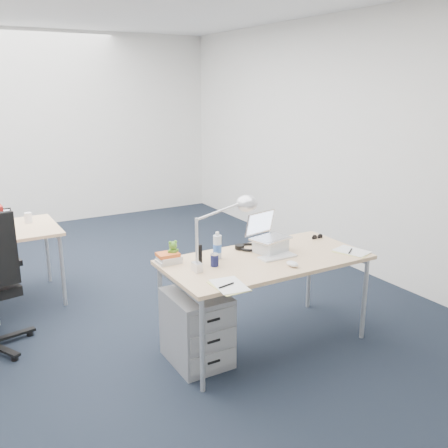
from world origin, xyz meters
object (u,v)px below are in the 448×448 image
object	(u,v)px
computer_mouse	(292,264)
far_cup	(28,218)
bear_figurine	(173,251)
silver_laptop	(271,233)
book_stack	(169,258)
sunglasses	(317,237)
desk_near	(265,264)
desk_lamp	(217,232)
headphones	(249,246)
can_koozie	(215,260)
cordless_phone	(199,254)
drawer_pedestal_near	(197,327)
wireless_keyboard	(277,257)
water_bottle	(217,245)

from	to	relation	value
computer_mouse	far_cup	distance (m)	2.72
computer_mouse	bear_figurine	distance (m)	0.91
silver_laptop	book_stack	world-z (taller)	silver_laptop
bear_figurine	book_stack	world-z (taller)	bear_figurine
sunglasses	desk_near	bearing A→B (deg)	-162.18
sunglasses	desk_lamp	xyz separation A→B (m)	(-1.12, -0.18, 0.26)
headphones	book_stack	xyz separation A→B (m)	(-0.72, 0.03, 0.02)
can_koozie	cordless_phone	bearing A→B (deg)	126.37
bear_figurine	computer_mouse	bearing A→B (deg)	-41.51
computer_mouse	book_stack	xyz separation A→B (m)	(-0.77, 0.54, 0.02)
can_koozie	desk_lamp	bearing A→B (deg)	-89.57
cordless_phone	far_cup	size ratio (longest dim) A/B	1.47
drawer_pedestal_near	wireless_keyboard	distance (m)	0.83
drawer_pedestal_near	can_koozie	world-z (taller)	can_koozie
bear_figurine	sunglasses	bearing A→B (deg)	-8.79
sunglasses	far_cup	distance (m)	2.79
desk_near	sunglasses	bearing A→B (deg)	15.56
drawer_pedestal_near	water_bottle	size ratio (longest dim) A/B	2.56
desk_near	wireless_keyboard	size ratio (longest dim) A/B	5.31
desk_near	headphones	distance (m)	0.27
can_koozie	book_stack	world-z (taller)	can_koozie
cordless_phone	sunglasses	world-z (taller)	cordless_phone
computer_mouse	sunglasses	size ratio (longest dim) A/B	0.96
computer_mouse	headphones	size ratio (longest dim) A/B	0.44
desk_near	wireless_keyboard	bearing A→B (deg)	-23.40
drawer_pedestal_near	desk_near	bearing A→B (deg)	-2.37
wireless_keyboard	headphones	distance (m)	0.30
sunglasses	drawer_pedestal_near	bearing A→B (deg)	-170.38
desk_lamp	wireless_keyboard	bearing A→B (deg)	-14.77
can_koozie	sunglasses	world-z (taller)	can_koozie
drawer_pedestal_near	desk_lamp	distance (m)	0.75
water_bottle	far_cup	xyz separation A→B (m)	(-1.09, 1.84, -0.06)
headphones	book_stack	bearing A→B (deg)	-161.69
far_cup	water_bottle	bearing A→B (deg)	-59.32
wireless_keyboard	sunglasses	size ratio (longest dim) A/B	2.64
headphones	cordless_phone	world-z (taller)	cordless_phone
bear_figurine	desk_lamp	size ratio (longest dim) A/B	0.31
book_stack	cordless_phone	size ratio (longest dim) A/B	1.17
drawer_pedestal_near	far_cup	xyz separation A→B (m)	(-0.82, 2.00, 0.51)
bear_figurine	desk_lamp	bearing A→B (deg)	-54.98
computer_mouse	sunglasses	bearing A→B (deg)	31.87
desk_near	can_koozie	bearing A→B (deg)	173.97
desk_near	cordless_phone	distance (m)	0.54
water_bottle	desk_lamp	xyz separation A→B (m)	(-0.10, -0.17, 0.16)
desk_near	can_koozie	distance (m)	0.44
drawer_pedestal_near	cordless_phone	xyz separation A→B (m)	(0.09, 0.12, 0.53)
wireless_keyboard	cordless_phone	xyz separation A→B (m)	(-0.60, 0.19, 0.07)
water_bottle	sunglasses	world-z (taller)	water_bottle
computer_mouse	water_bottle	bearing A→B (deg)	128.30
desk_lamp	drawer_pedestal_near	bearing A→B (deg)	167.32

